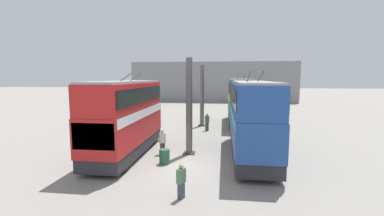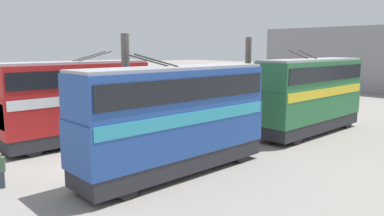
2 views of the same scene
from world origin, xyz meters
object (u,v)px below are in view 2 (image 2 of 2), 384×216
bus_left_far (311,91)px  oil_drum (78,150)px  bus_right_far (77,97)px  person_aisle_midway (232,121)px  bus_left_near (175,114)px  person_aisle_foreground (0,169)px  person_by_right_row (104,134)px

bus_left_far → oil_drum: bus_left_far is taller
bus_right_far → person_aisle_midway: (8.79, -4.94, -1.96)m
bus_left_near → oil_drum: (-2.24, 5.44, -2.43)m
bus_right_far → oil_drum: bus_right_far is taller
bus_left_near → bus_right_far: bearing=95.0°
person_aisle_foreground → person_aisle_midway: person_aisle_midway is taller
person_aisle_midway → oil_drum: 10.50m
bus_left_near → person_aisle_foreground: bearing=151.2°
bus_right_far → person_aisle_midway: bearing=-29.3°
bus_left_far → oil_drum: 15.74m
person_aisle_foreground → person_aisle_midway: bearing=-64.8°
bus_right_far → bus_left_far: bearing=-32.8°
person_aisle_midway → person_by_right_row: 8.73m
person_aisle_foreground → person_aisle_midway: size_ratio=0.89×
bus_right_far → oil_drum: (-1.51, -2.98, -2.43)m
bus_left_far → person_by_right_row: bus_left_far is taller
person_aisle_foreground → person_by_right_row: 6.80m
person_by_right_row → person_aisle_foreground: bearing=174.0°
bus_left_near → person_aisle_midway: 9.00m
bus_left_near → person_by_right_row: bearing=92.7°
bus_right_far → person_aisle_foreground: 7.88m
bus_right_far → person_aisle_foreground: size_ratio=5.85×
bus_left_near → bus_left_far: 12.31m
bus_left_far → person_by_right_row: (-12.60, 6.03, -2.03)m
bus_left_near → person_aisle_midway: bus_left_near is taller
bus_left_near → person_aisle_foreground: 7.88m
bus_left_far → oil_drum: (-14.55, 5.44, -2.49)m
person_by_right_row → oil_drum: person_by_right_row is taller
person_aisle_midway → person_by_right_row: person_aisle_midway is taller
bus_left_far → person_by_right_row: size_ratio=5.75×
person_aisle_foreground → oil_drum: (4.42, 1.78, -0.36)m
oil_drum → person_by_right_row: bearing=16.9°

